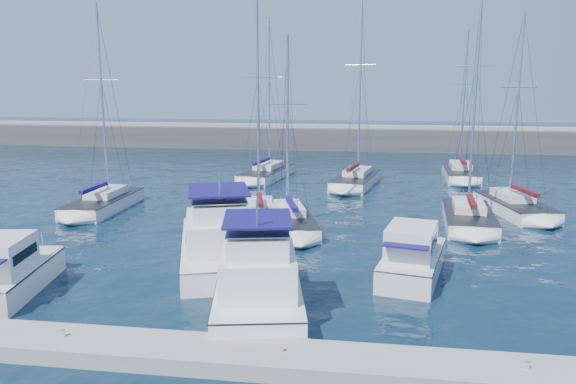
# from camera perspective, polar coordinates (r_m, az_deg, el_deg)

# --- Properties ---
(ground) EXTENTS (220.00, 220.00, 0.00)m
(ground) POSITION_cam_1_polar(r_m,az_deg,el_deg) (30.25, 2.62, -7.44)
(ground) COLOR black
(ground) RESTS_ON ground
(breakwater) EXTENTS (160.00, 6.00, 4.45)m
(breakwater) POSITION_cam_1_polar(r_m,az_deg,el_deg) (81.02, 6.33, 5.11)
(breakwater) COLOR #424244
(breakwater) RESTS_ON ground
(dock) EXTENTS (40.00, 2.20, 0.60)m
(dock) POSITION_cam_1_polar(r_m,az_deg,el_deg) (20.07, -0.66, -16.67)
(dock) COLOR gray
(dock) RESTS_ON ground
(dock_cleat_near_port) EXTENTS (0.16, 0.16, 0.25)m
(dock_cleat_near_port) POSITION_cam_1_polar(r_m,az_deg,el_deg) (22.44, -21.86, -13.17)
(dock_cleat_near_port) COLOR silver
(dock_cleat_near_port) RESTS_ON dock
(dock_cleat_centre) EXTENTS (0.16, 0.16, 0.25)m
(dock_cleat_centre) POSITION_cam_1_polar(r_m,az_deg,el_deg) (19.88, -0.66, -15.59)
(dock_cleat_centre) COLOR silver
(dock_cleat_centre) RESTS_ON dock
(dock_cleat_near_stbd) EXTENTS (0.16, 0.16, 0.25)m
(dock_cleat_near_stbd) POSITION_cam_1_polar(r_m,az_deg,el_deg) (20.36, 23.13, -15.87)
(dock_cleat_near_stbd) COLOR silver
(dock_cleat_near_stbd) RESTS_ON dock
(motor_yacht_port_outer) EXTENTS (3.60, 6.83, 3.20)m
(motor_yacht_port_outer) POSITION_cam_1_polar(r_m,az_deg,el_deg) (29.12, -26.47, -7.45)
(motor_yacht_port_outer) COLOR silver
(motor_yacht_port_outer) RESTS_ON ground
(motor_yacht_port_inner) EXTENTS (6.97, 11.20, 4.69)m
(motor_yacht_port_inner) POSITION_cam_1_polar(r_m,az_deg,el_deg) (30.35, -7.01, -5.20)
(motor_yacht_port_inner) COLOR white
(motor_yacht_port_inner) RESTS_ON ground
(motor_yacht_stbd_inner) EXTENTS (5.27, 9.45, 4.69)m
(motor_yacht_stbd_inner) POSITION_cam_1_polar(r_m,az_deg,el_deg) (24.33, -3.02, -9.36)
(motor_yacht_stbd_inner) COLOR white
(motor_yacht_stbd_inner) RESTS_ON ground
(motor_yacht_stbd_outer) EXTENTS (3.97, 7.00, 3.20)m
(motor_yacht_stbd_outer) POSITION_cam_1_polar(r_m,az_deg,el_deg) (28.83, 12.48, -6.68)
(motor_yacht_stbd_outer) COLOR silver
(motor_yacht_stbd_outer) RESTS_ON ground
(sailboat_mid_a) EXTENTS (3.11, 8.55, 15.59)m
(sailboat_mid_a) POSITION_cam_1_polar(r_m,az_deg,el_deg) (45.04, -18.20, -1.03)
(sailboat_mid_a) COLOR white
(sailboat_mid_a) RESTS_ON ground
(sailboat_mid_b) EXTENTS (4.73, 8.21, 15.91)m
(sailboat_mid_b) POSITION_cam_1_polar(r_m,az_deg,el_deg) (38.61, -2.92, -2.45)
(sailboat_mid_b) COLOR silver
(sailboat_mid_b) RESTS_ON ground
(sailboat_mid_c) EXTENTS (5.04, 8.66, 12.98)m
(sailboat_mid_c) POSITION_cam_1_polar(r_m,az_deg,el_deg) (37.39, 0.10, -2.95)
(sailboat_mid_c) COLOR white
(sailboat_mid_c) RESTS_ON ground
(sailboat_mid_d) EXTENTS (3.80, 8.48, 17.09)m
(sailboat_mid_d) POSITION_cam_1_polar(r_m,az_deg,el_deg) (40.13, 17.87, -2.45)
(sailboat_mid_d) COLOR silver
(sailboat_mid_d) RESTS_ON ground
(sailboat_mid_e) EXTENTS (4.73, 8.72, 14.71)m
(sailboat_mid_e) POSITION_cam_1_polar(r_m,az_deg,el_deg) (44.92, 22.00, -1.34)
(sailboat_mid_e) COLOR white
(sailboat_mid_e) RESTS_ON ground
(sailboat_back_a) EXTENTS (4.51, 9.76, 16.05)m
(sailboat_back_a) POSITION_cam_1_polar(r_m,az_deg,el_deg) (56.40, -2.16, 1.93)
(sailboat_back_a) COLOR white
(sailboat_back_a) RESTS_ON ground
(sailboat_back_b) EXTENTS (4.75, 9.41, 17.85)m
(sailboat_back_b) POSITION_cam_1_polar(r_m,az_deg,el_deg) (52.91, 6.92, 1.25)
(sailboat_back_b) COLOR silver
(sailboat_back_b) RESTS_ON ground
(sailboat_back_c) EXTENTS (3.51, 9.16, 14.90)m
(sailboat_back_c) POSITION_cam_1_polar(r_m,az_deg,el_deg) (59.08, 17.12, 1.85)
(sailboat_back_c) COLOR white
(sailboat_back_c) RESTS_ON ground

